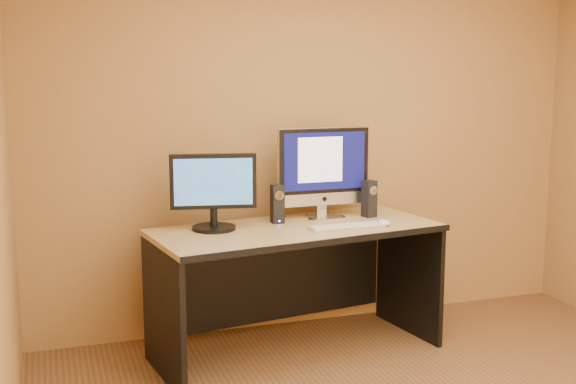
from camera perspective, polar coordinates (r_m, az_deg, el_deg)
name	(u,v)px	position (r m, az deg, el deg)	size (l,w,h in m)	color
walls	(476,183)	(3.29, 14.63, 0.71)	(4.00, 4.00, 2.60)	olive
desk	(296,291)	(4.62, 0.68, -7.80)	(1.79, 0.78, 0.83)	tan
imac	(325,172)	(4.75, 2.96, 1.58)	(0.64, 0.23, 0.61)	#B7B6BB
second_monitor	(213,192)	(4.42, -5.92, -0.01)	(0.54, 0.27, 0.47)	black
speaker_left	(277,204)	(4.62, -0.84, -0.96)	(0.08, 0.08, 0.25)	black
speaker_right	(369,199)	(4.84, 6.43, -0.53)	(0.08, 0.08, 0.25)	black
keyboard	(347,226)	(4.50, 4.66, -2.73)	(0.48, 0.13, 0.02)	silver
mouse	(383,222)	(4.60, 7.55, -2.39)	(0.06, 0.11, 0.04)	silver
cable_a	(332,214)	(4.92, 3.51, -1.72)	(0.01, 0.01, 0.25)	black
cable_b	(308,217)	(4.82, 1.60, -1.95)	(0.01, 0.01, 0.20)	black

